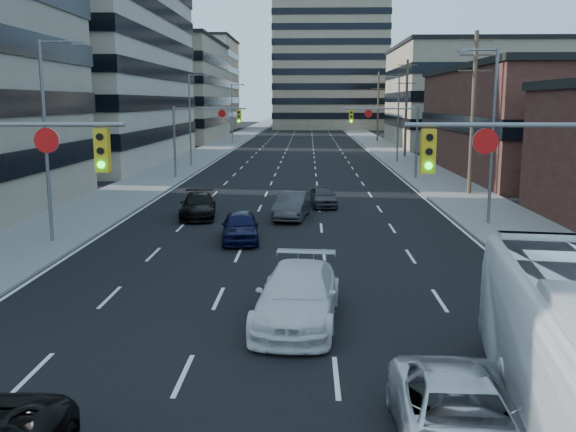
% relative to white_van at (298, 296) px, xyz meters
% --- Properties ---
extents(road_surface, '(18.00, 300.00, 0.02)m').
position_rel_white_van_xyz_m(road_surface, '(-0.83, 120.21, -0.80)').
color(road_surface, black).
rests_on(road_surface, ground).
extents(sidewalk_left, '(5.00, 300.00, 0.15)m').
position_rel_white_van_xyz_m(sidewalk_left, '(-12.33, 120.21, -0.74)').
color(sidewalk_left, slate).
rests_on(sidewalk_left, ground).
extents(sidewalk_right, '(5.00, 300.00, 0.15)m').
position_rel_white_van_xyz_m(sidewalk_right, '(10.67, 120.21, -0.74)').
color(sidewalk_right, slate).
rests_on(sidewalk_right, ground).
extents(office_left_mid, '(26.00, 34.00, 28.00)m').
position_rel_white_van_xyz_m(office_left_mid, '(-27.83, 50.21, 13.19)').
color(office_left_mid, '#ADA089').
rests_on(office_left_mid, ground).
extents(office_left_far, '(20.00, 30.00, 16.00)m').
position_rel_white_van_xyz_m(office_left_far, '(-24.83, 90.21, 7.19)').
color(office_left_far, gray).
rests_on(office_left_far, ground).
extents(storefront_right_mid, '(20.00, 30.00, 9.00)m').
position_rel_white_van_xyz_m(storefront_right_mid, '(23.17, 40.21, 3.69)').
color(storefront_right_mid, '#472119').
rests_on(storefront_right_mid, ground).
extents(office_right_far, '(22.00, 28.00, 14.00)m').
position_rel_white_van_xyz_m(office_right_far, '(24.17, 78.21, 6.19)').
color(office_right_far, gray).
rests_on(office_right_far, ground).
extents(apartment_tower, '(26.00, 26.00, 58.00)m').
position_rel_white_van_xyz_m(apartment_tower, '(5.17, 140.21, 28.19)').
color(apartment_tower, gray).
rests_on(apartment_tower, ground).
extents(bg_block_left, '(24.00, 24.00, 20.00)m').
position_rel_white_van_xyz_m(bg_block_left, '(-28.83, 130.21, 9.19)').
color(bg_block_left, '#ADA089').
rests_on(bg_block_left, ground).
extents(bg_block_right, '(22.00, 22.00, 12.00)m').
position_rel_white_van_xyz_m(bg_block_right, '(31.17, 120.21, 5.19)').
color(bg_block_right, gray).
rests_on(bg_block_right, ground).
extents(signal_near_right, '(6.59, 0.33, 6.00)m').
position_rel_white_van_xyz_m(signal_near_right, '(6.62, -1.80, 3.51)').
color(signal_near_right, slate).
rests_on(signal_near_right, ground).
extents(signal_far_left, '(6.09, 0.33, 6.00)m').
position_rel_white_van_xyz_m(signal_far_left, '(-8.51, 35.20, 3.49)').
color(signal_far_left, slate).
rests_on(signal_far_left, ground).
extents(signal_far_right, '(6.09, 0.33, 6.00)m').
position_rel_white_van_xyz_m(signal_far_right, '(6.85, 35.20, 3.49)').
color(signal_far_right, slate).
rests_on(signal_far_right, ground).
extents(utility_pole_block, '(2.20, 0.28, 11.00)m').
position_rel_white_van_xyz_m(utility_pole_block, '(11.37, 26.21, 4.96)').
color(utility_pole_block, '#4C3D2D').
rests_on(utility_pole_block, ground).
extents(utility_pole_midblock, '(2.20, 0.28, 11.00)m').
position_rel_white_van_xyz_m(utility_pole_midblock, '(11.37, 56.21, 4.96)').
color(utility_pole_midblock, '#4C3D2D').
rests_on(utility_pole_midblock, ground).
extents(utility_pole_distant, '(2.20, 0.28, 11.00)m').
position_rel_white_van_xyz_m(utility_pole_distant, '(11.37, 86.21, 4.96)').
color(utility_pole_distant, '#4C3D2D').
rests_on(utility_pole_distant, ground).
extents(streetlight_left_near, '(2.03, 0.22, 9.00)m').
position_rel_white_van_xyz_m(streetlight_left_near, '(-11.17, 10.21, 4.24)').
color(streetlight_left_near, slate).
rests_on(streetlight_left_near, ground).
extents(streetlight_left_mid, '(2.03, 0.22, 9.00)m').
position_rel_white_van_xyz_m(streetlight_left_mid, '(-11.17, 45.21, 4.24)').
color(streetlight_left_mid, slate).
rests_on(streetlight_left_mid, ground).
extents(streetlight_left_far, '(2.03, 0.22, 9.00)m').
position_rel_white_van_xyz_m(streetlight_left_far, '(-11.17, 80.21, 4.24)').
color(streetlight_left_far, slate).
rests_on(streetlight_left_far, ground).
extents(streetlight_right_near, '(2.03, 0.22, 9.00)m').
position_rel_white_van_xyz_m(streetlight_right_near, '(9.51, 15.21, 4.24)').
color(streetlight_right_near, slate).
rests_on(streetlight_right_near, ground).
extents(streetlight_right_far, '(2.03, 0.22, 9.00)m').
position_rel_white_van_xyz_m(streetlight_right_far, '(9.51, 50.21, 4.24)').
color(streetlight_right_far, slate).
rests_on(streetlight_right_far, ground).
extents(white_van, '(2.77, 5.79, 1.63)m').
position_rel_white_van_xyz_m(white_van, '(0.00, 0.00, 0.00)').
color(white_van, silver).
rests_on(white_van, ground).
extents(silver_suv, '(2.54, 5.13, 1.40)m').
position_rel_white_van_xyz_m(silver_suv, '(3.05, -7.09, -0.12)').
color(silver_suv, silver).
rests_on(silver_suv, ground).
extents(sedan_blue, '(2.07, 4.28, 1.41)m').
position_rel_white_van_xyz_m(sedan_blue, '(-2.83, 10.99, -0.11)').
color(sedan_blue, black).
rests_on(sedan_blue, ground).
extents(sedan_grey_center, '(2.11, 4.59, 1.46)m').
position_rel_white_van_xyz_m(sedan_grey_center, '(-0.60, 16.90, -0.09)').
color(sedan_grey_center, '#37373A').
rests_on(sedan_grey_center, ground).
extents(sedan_black_far, '(2.44, 4.85, 1.35)m').
position_rel_white_van_xyz_m(sedan_black_far, '(-5.82, 17.02, -0.14)').
color(sedan_black_far, black).
rests_on(sedan_black_far, ground).
extents(sedan_grey_right, '(1.92, 3.86, 1.26)m').
position_rel_white_van_xyz_m(sedan_grey_right, '(1.17, 21.04, -0.18)').
color(sedan_grey_right, '#343437').
rests_on(sedan_grey_right, ground).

